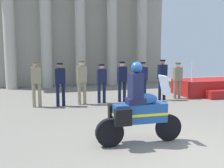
# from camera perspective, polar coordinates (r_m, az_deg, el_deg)

# --- Properties ---
(ground_plane) EXTENTS (28.00, 28.00, 0.00)m
(ground_plane) POSITION_cam_1_polar(r_m,az_deg,el_deg) (5.82, 14.53, -14.37)
(ground_plane) COLOR gray
(colonnade_backdrop) EXTENTS (11.65, 1.49, 7.96)m
(colonnade_backdrop) POSITION_cam_1_polar(r_m,az_deg,el_deg) (16.48, -7.48, 14.07)
(colonnade_backdrop) COLOR #A49F91
(colonnade_backdrop) RESTS_ON ground_plane
(reviewing_stand) EXTENTS (3.20, 2.29, 1.66)m
(reviewing_stand) POSITION_cam_1_polar(r_m,az_deg,el_deg) (13.60, 20.91, -0.68)
(reviewing_stand) COLOR #A51919
(reviewing_stand) RESTS_ON ground_plane
(officer_in_row_0) EXTENTS (0.38, 0.24, 1.76)m
(officer_in_row_0) POSITION_cam_1_polar(r_m,az_deg,el_deg) (10.15, -16.57, 0.81)
(officer_in_row_0) COLOR gray
(officer_in_row_0) RESTS_ON ground_plane
(officer_in_row_1) EXTENTS (0.38, 0.24, 1.69)m
(officer_in_row_1) POSITION_cam_1_polar(r_m,az_deg,el_deg) (10.08, -11.48, 0.71)
(officer_in_row_1) COLOR black
(officer_in_row_1) RESTS_ON ground_plane
(officer_in_row_2) EXTENTS (0.38, 0.24, 1.77)m
(officer_in_row_2) POSITION_cam_1_polar(r_m,az_deg,el_deg) (10.30, -6.75, 1.17)
(officer_in_row_2) COLOR gray
(officer_in_row_2) RESTS_ON ground_plane
(officer_in_row_3) EXTENTS (0.38, 0.24, 1.62)m
(officer_in_row_3) POSITION_cam_1_polar(r_m,az_deg,el_deg) (10.52, -2.34, 0.86)
(officer_in_row_3) COLOR #141938
(officer_in_row_3) RESTS_ON ground_plane
(officer_in_row_4) EXTENTS (0.38, 0.24, 1.71)m
(officer_in_row_4) POSITION_cam_1_polar(r_m,az_deg,el_deg) (10.79, 2.27, 1.28)
(officer_in_row_4) COLOR black
(officer_in_row_4) RESTS_ON ground_plane
(officer_in_row_5) EXTENTS (0.38, 0.24, 1.68)m
(officer_in_row_5) POSITION_cam_1_polar(r_m,az_deg,el_deg) (10.99, 6.85, 1.30)
(officer_in_row_5) COLOR #141938
(officer_in_row_5) RESTS_ON ground_plane
(officer_in_row_6) EXTENTS (0.38, 0.24, 1.78)m
(officer_in_row_6) POSITION_cam_1_polar(r_m,az_deg,el_deg) (11.40, 11.17, 1.70)
(officer_in_row_6) COLOR black
(officer_in_row_6) RESTS_ON ground_plane
(officer_in_row_7) EXTENTS (0.38, 0.24, 1.64)m
(officer_in_row_7) POSITION_cam_1_polar(r_m,az_deg,el_deg) (11.90, 14.43, 1.42)
(officer_in_row_7) COLOR #7A7056
(officer_in_row_7) RESTS_ON ground_plane
(motorcycle_with_rider) EXTENTS (2.09, 0.71, 1.90)m
(motorcycle_with_rider) POSITION_cam_1_polar(r_m,az_deg,el_deg) (5.87, 5.68, -5.83)
(motorcycle_with_rider) COLOR black
(motorcycle_with_rider) RESTS_ON ground_plane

